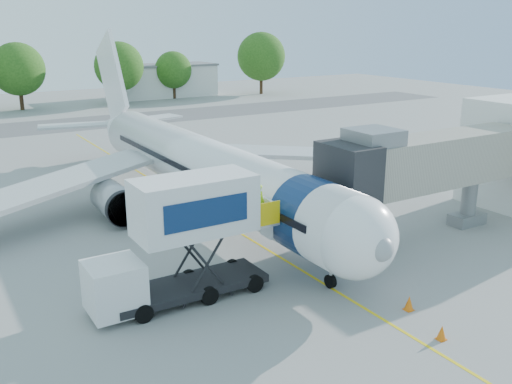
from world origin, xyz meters
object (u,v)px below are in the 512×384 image
ground_tug (466,317)px  aircraft (199,166)px  catering_hiloader (181,241)px  jet_bridge (419,164)px

ground_tug → aircraft: bearing=85.6°
aircraft → catering_hiloader: 12.77m
jet_bridge → catering_hiloader: 14.35m
jet_bridge → catering_hiloader: jet_bridge is taller
catering_hiloader → jet_bridge: bearing=0.0°
aircraft → ground_tug: aircraft is taller
ground_tug → catering_hiloader: bearing=124.2°
catering_hiloader → ground_tug: catering_hiloader is taller
aircraft → catering_hiloader: size_ratio=4.44×
aircraft → ground_tug: 19.78m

